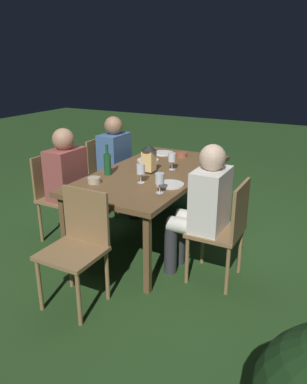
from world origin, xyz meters
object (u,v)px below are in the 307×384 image
(person_in_rust, at_px, (72,181))
(bowl_bread, at_px, (182,154))
(chair_side_left_b, at_px, (58,193))
(wine_glass_b, at_px, (172,158))
(plate_a, at_px, (170,184))
(chair_head_far, at_px, (78,243))
(green_bottle_on_table, at_px, (107,164))
(person_in_blue, at_px, (119,161))
(lantern_centerpiece, at_px, (149,157))
(plate_c, at_px, (163,153))
(chair_side_left_a, at_px, (106,171))
(dining_table, at_px, (154,176))
(wine_glass_a, at_px, (141,170))
(plate_b, at_px, (148,160))
(bowl_olives, at_px, (94,180))
(person_in_cream, at_px, (202,205))
(wine_glass_c, at_px, (160,179))
(chair_side_right_b, at_px, (225,227))

(person_in_rust, bearing_deg, bowl_bread, 147.73)
(chair_side_left_b, height_order, wine_glass_b, wine_glass_b)
(plate_a, bearing_deg, chair_head_far, -20.35)
(green_bottle_on_table, bearing_deg, person_in_rust, -70.43)
(person_in_rust, xyz_separation_m, chair_head_far, (0.77, 0.68, -0.15))
(person_in_blue, relative_size, person_in_rust, 1.00)
(lantern_centerpiece, height_order, plate_c, lantern_centerpiece)
(chair_side_left_a, xyz_separation_m, bowl_bread, (-0.23, 0.88, 0.26))
(dining_table, xyz_separation_m, wine_glass_a, (0.37, 0.07, 0.17))
(person_in_blue, distance_m, plate_b, 0.46)
(chair_side_left_a, relative_size, bowl_olives, 7.52)
(person_in_cream, distance_m, chair_head_far, 1.03)
(wine_glass_c, distance_m, plate_c, 1.34)
(green_bottle_on_table, bearing_deg, plate_b, 171.37)
(green_bottle_on_table, bearing_deg, bowl_olives, 7.66)
(dining_table, bearing_deg, person_in_blue, -122.12)
(green_bottle_on_table, xyz_separation_m, bowl_olives, (0.27, 0.04, -0.08))
(wine_glass_c, height_order, bowl_olives, wine_glass_c)
(plate_c, bearing_deg, lantern_centerpiece, 16.16)
(dining_table, distance_m, wine_glass_b, 0.25)
(lantern_centerpiece, height_order, plate_b, lantern_centerpiece)
(dining_table, distance_m, plate_a, 0.45)
(person_in_rust, relative_size, lantern_centerpiece, 4.34)
(bowl_olives, bearing_deg, person_in_rust, -110.60)
(person_in_rust, height_order, wine_glass_a, person_in_rust)
(person_in_rust, relative_size, wine_glass_c, 6.80)
(person_in_blue, height_order, wine_glass_c, person_in_blue)
(chair_side_left_b, height_order, chair_side_right_b, same)
(wine_glass_a, distance_m, plate_c, 1.10)
(chair_head_far, relative_size, plate_c, 3.43)
(dining_table, relative_size, person_in_cream, 1.64)
(wine_glass_c, bearing_deg, bowl_olives, -86.14)
(green_bottle_on_table, xyz_separation_m, plate_a, (0.01, 0.66, -0.10))
(wine_glass_a, distance_m, wine_glass_b, 0.51)
(chair_side_right_b, distance_m, person_in_cream, 0.25)
(plate_b, bearing_deg, chair_side_left_a, -99.43)
(chair_head_far, xyz_separation_m, bowl_olives, (-0.62, -0.30, 0.26))
(bowl_bread, bearing_deg, lantern_centerpiece, -2.86)
(chair_side_right_b, bearing_deg, bowl_bread, -141.45)
(chair_side_left_a, xyz_separation_m, wine_glass_c, (0.95, 1.21, 0.35))
(lantern_centerpiece, relative_size, plate_c, 1.05)
(person_in_blue, relative_size, bowl_olives, 9.94)
(person_in_cream, bearing_deg, bowl_bread, -148.35)
(chair_side_left_b, distance_m, plate_c, 1.30)
(dining_table, distance_m, wine_glass_c, 0.64)
(dining_table, height_order, chair_side_left_b, chair_side_left_b)
(chair_side_left_b, height_order, plate_a, chair_side_left_b)
(person_in_blue, bearing_deg, green_bottle_on_table, 25.40)
(person_in_rust, xyz_separation_m, wine_glass_c, (0.10, 1.01, 0.20))
(chair_side_left_b, height_order, wine_glass_a, wine_glass_a)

